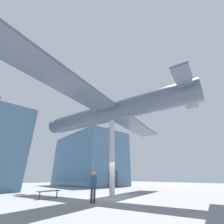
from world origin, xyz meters
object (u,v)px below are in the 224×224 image
support_pylon_central (112,155)px  suspended_airplane (111,112)px  visitor_person (93,184)px  plaza_bench (49,192)px

support_pylon_central → suspended_airplane: bearing=106.0°
support_pylon_central → visitor_person: (-2.64, -1.27, -2.04)m
suspended_airplane → visitor_person: size_ratio=11.37×
suspended_airplane → plaza_bench: suspended_airplane is taller
suspended_airplane → plaza_bench: 7.97m
visitor_person → plaza_bench: visitor_person is taller
visitor_person → support_pylon_central: bearing=82.3°
support_pylon_central → suspended_airplane: size_ratio=0.31×
support_pylon_central → plaza_bench: support_pylon_central is taller
visitor_person → plaza_bench: size_ratio=0.98×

